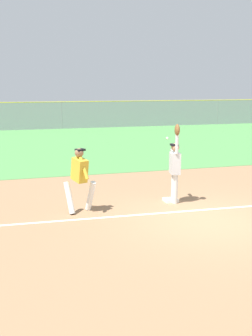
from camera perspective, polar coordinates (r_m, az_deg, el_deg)
The scene contains 11 objects.
ground_plane at distance 11.15m, azimuth 10.73°, elevation -6.78°, with size 77.09×77.09×0.00m, color #936D4C.
outfield_grass at distance 25.32m, azimuth -5.34°, elevation 3.24°, with size 53.30×17.74×0.01m, color #4C8C47.
chalk_foul_line at distance 11.00m, azimuth -11.98°, elevation -7.04°, with size 12.00×0.10×0.01m, color white.
first_base at distance 12.76m, azimuth 5.86°, elevation -4.19°, with size 0.38×0.38×0.08m, color white.
fielder at distance 12.42m, azimuth 6.44°, elevation 0.48°, with size 0.35×0.89×2.28m.
runner at distance 11.47m, azimuth -6.09°, elevation -1.00°, with size 0.87×0.82×1.72m.
baseball at distance 12.66m, azimuth 5.43°, elevation 3.91°, with size 0.07×0.07×0.07m, color white.
outfield_fence at distance 33.91m, azimuth -8.42°, elevation 6.86°, with size 53.38×0.08×2.09m.
parked_car_blue at distance 37.76m, azimuth -14.94°, elevation 6.44°, with size 4.53×2.37×1.25m.
parked_car_tan at distance 38.06m, azimuth -7.97°, elevation 6.74°, with size 4.52×2.35×1.25m.
parked_car_red at distance 39.80m, azimuth -1.31°, elevation 7.01°, with size 4.50×2.32×1.25m.
Camera 1 is at (-5.00, -9.39, 3.34)m, focal length 46.53 mm.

